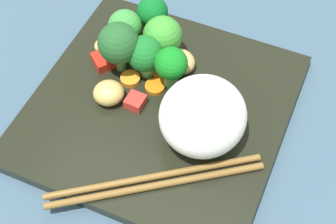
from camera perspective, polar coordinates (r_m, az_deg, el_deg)
The scene contains 19 objects.
ground_plane at distance 61.98cm, azimuth -0.92°, elevation -0.57°, with size 110.00×110.00×2.00cm, color #395367.
square_plate at distance 60.59cm, azimuth -0.94°, elevation 0.36°, with size 28.49×28.49×1.42cm, color black.
rice_mound at distance 54.94cm, azimuth 3.82°, elevation -0.40°, with size 9.86×9.30×6.99cm, color white.
broccoli_floret_0 at distance 60.75cm, azimuth -2.49°, elevation 6.26°, with size 4.36×4.36×5.54cm.
broccoli_floret_1 at distance 64.70cm, azimuth -1.69°, elevation 10.77°, with size 3.83×3.83×5.96cm.
broccoli_floret_2 at distance 62.31cm, azimuth -0.57°, elevation 8.22°, with size 4.71×4.71×6.14cm.
broccoli_floret_3 at distance 63.75cm, azimuth -4.72°, elevation 9.16°, with size 4.16×4.16×5.59cm.
broccoli_floret_4 at distance 59.09cm, azimuth 0.46°, elevation 5.10°, with size 3.83×3.83×5.82cm.
broccoli_floret_5 at distance 60.31cm, azimuth -5.41°, elevation 7.43°, with size 4.85×4.85×7.07cm.
carrot_slice_0 at distance 62.18cm, azimuth -4.13°, elevation 3.64°, with size 2.36×2.36×0.66cm, color orange.
carrot_slice_1 at distance 62.61cm, azimuth -0.37°, elevation 4.15°, with size 2.71×2.71×0.46cm, color orange.
carrot_slice_2 at distance 61.37cm, azimuth -1.44°, elevation 2.78°, with size 2.35×2.35×0.52cm, color orange.
pepper_chunk_0 at distance 59.68cm, azimuth -3.57°, elevation 1.15°, with size 2.04×2.10×1.20cm, color red.
pepper_chunk_1 at distance 64.02cm, azimuth -6.95°, elevation 5.64°, with size 2.68×2.58×1.23cm, color red.
chicken_piece_0 at distance 62.86cm, azimuth 1.17°, elevation 5.62°, with size 3.77×3.25×2.20cm, color tan.
chicken_piece_1 at distance 59.85cm, azimuth -6.49°, elevation 2.08°, with size 3.57×3.36×2.56cm, color tan.
chicken_piece_2 at distance 66.77cm, azimuth -3.72°, elevation 9.19°, with size 3.14×2.44×2.30cm, color tan.
chicken_piece_3 at distance 65.30cm, azimuth -7.01°, elevation 7.18°, with size 2.41×2.24×1.73cm, color tan.
chopstick_pair at distance 54.26cm, azimuth -1.42°, elevation -7.55°, with size 19.50×14.92×0.74cm.
Camera 1 is at (15.69, -32.41, 49.44)cm, focal length 55.87 mm.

